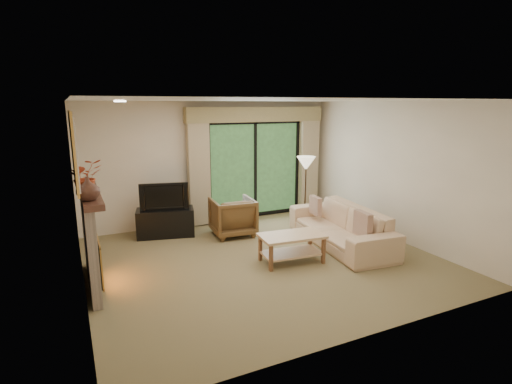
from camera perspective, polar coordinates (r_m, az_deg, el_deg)
name	(u,v)px	position (r m, az deg, el deg)	size (l,w,h in m)	color
floor	(264,260)	(6.75, 1.11, -9.65)	(5.50, 5.50, 0.00)	olive
ceiling	(264,100)	(6.25, 1.22, 12.99)	(5.50, 5.50, 0.00)	white
wall_back	(212,163)	(8.65, -6.31, 4.14)	(5.00, 5.00, 0.00)	beige
wall_front	(371,226)	(4.36, 16.13, -4.63)	(5.00, 5.00, 0.00)	beige
wall_left	(76,201)	(5.72, -24.27, -1.20)	(5.00, 5.00, 0.00)	beige
wall_right	(394,171)	(7.98, 19.12, 2.82)	(5.00, 5.00, 0.00)	beige
fireplace	(90,240)	(6.08, -22.67, -6.32)	(0.24, 1.70, 1.37)	gray
mirror	(74,150)	(5.82, -24.55, 5.49)	(0.07, 1.45, 1.02)	#D9A552
sliding_door	(255,169)	(9.01, -0.15, 3.26)	(2.26, 0.10, 2.16)	black
curtain_left	(199,170)	(8.41, -8.18, 3.16)	(0.45, 0.18, 2.35)	tan
curtain_right	(308,162)	(9.55, 7.49, 4.29)	(0.45, 0.18, 2.35)	tan
cornice	(257,114)	(8.82, 0.10, 11.03)	(3.20, 0.24, 0.32)	#978658
media_console	(166,222)	(8.04, -12.79, -4.25)	(1.09, 0.49, 0.54)	black
tv	(164,196)	(7.90, -12.98, -0.51)	(0.92, 0.12, 0.53)	black
armchair	(233,216)	(7.89, -3.36, -3.51)	(0.80, 0.82, 0.75)	brown
sofa	(340,226)	(7.51, 11.93, -4.75)	(2.43, 0.95, 0.71)	tan
pillow_near	(363,224)	(6.87, 15.00, -4.43)	(0.11, 0.41, 0.41)	#5A2C26
pillow_far	(315,206)	(7.95, 8.49, -1.93)	(0.09, 0.36, 0.36)	#5A2C26
coffee_table	(292,248)	(6.61, 5.10, -8.00)	(1.04, 0.57, 0.47)	#D9AF83
floor_lamp	(305,191)	(8.55, 7.05, 0.16)	(0.39, 0.39, 1.47)	beige
vase	(88,189)	(5.36, -22.88, 0.45)	(0.28, 0.28, 0.30)	#4D2C22
branches	(86,177)	(5.76, -23.18, 2.05)	(0.42, 0.36, 0.46)	#BC4624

